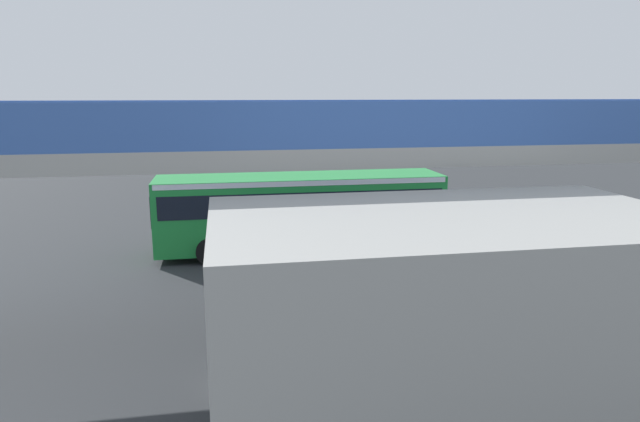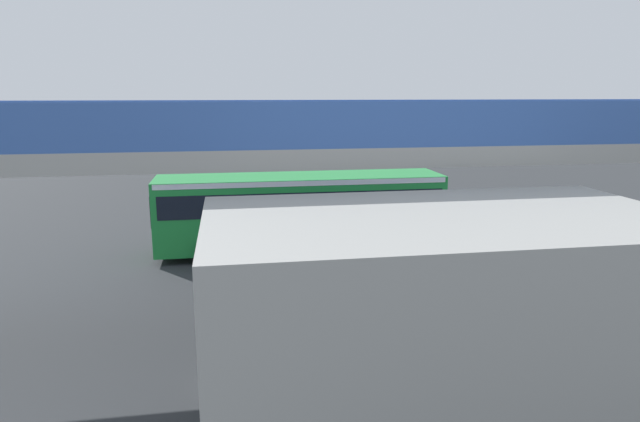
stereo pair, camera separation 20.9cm
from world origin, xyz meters
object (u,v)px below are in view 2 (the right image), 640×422
pedestrian (302,215)px  bicycle_black (599,235)px  parked_van (577,233)px  city_bus (301,206)px  bicycle_orange (542,237)px

pedestrian → bicycle_black: bearing=162.8°
parked_van → bicycle_black: bearing=-139.3°
city_bus → pedestrian: 2.97m
parked_van → pedestrian: parked_van is taller
city_bus → bicycle_orange: bearing=175.1°
bicycle_orange → pedestrian: (9.85, -3.65, 0.51)m
parked_van → bicycle_orange: 2.60m
bicycle_orange → bicycle_black: bearing=175.6°
pedestrian → city_bus: bearing=81.1°
parked_van → bicycle_orange: (-0.07, -2.47, -0.81)m
bicycle_orange → bicycle_black: same height
city_bus → pedestrian: size_ratio=6.44×
pedestrian → parked_van: bearing=148.0°
bicycle_black → pedestrian: size_ratio=0.99×
pedestrian → bicycle_orange: bearing=159.7°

